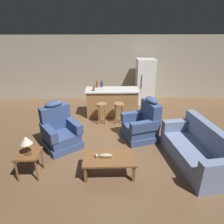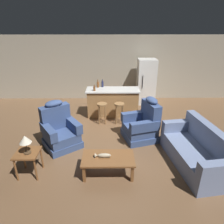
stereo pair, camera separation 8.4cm
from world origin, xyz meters
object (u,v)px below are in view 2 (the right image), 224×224
(fish_figurine, at_px, (103,155))
(end_table, at_px, (28,156))
(recliner_near_lamp, at_px, (60,131))
(recliner_near_island, at_px, (143,125))
(coffee_table, at_px, (108,160))
(bar_stool_left, at_px, (102,110))
(bottle_short_amber, at_px, (94,89))
(refrigerator, at_px, (146,82))
(bar_stool_right, at_px, (119,110))
(bottle_wine_dark, at_px, (98,84))
(couch, at_px, (197,151))
(bottle_tall_green, at_px, (102,84))
(kitchen_island, at_px, (113,102))
(table_lamp, at_px, (25,140))

(fish_figurine, height_order, end_table, end_table)
(recliner_near_lamp, distance_m, recliner_near_island, 2.24)
(coffee_table, bearing_deg, fish_figurine, 174.94)
(bar_stool_left, bearing_deg, recliner_near_island, -39.61)
(recliner_near_lamp, xyz_separation_m, recliner_near_island, (2.22, 0.32, 0.00))
(fish_figurine, xyz_separation_m, bottle_short_amber, (-0.36, 2.89, 0.56))
(fish_figurine, relative_size, refrigerator, 0.19)
(bar_stool_right, bearing_deg, bottle_wine_dark, 129.47)
(bar_stool_left, height_order, bottle_short_amber, bottle_short_amber)
(couch, height_order, bottle_tall_green, bottle_tall_green)
(recliner_near_lamp, bearing_deg, bottle_tall_green, 119.07)
(couch, height_order, bottle_short_amber, bottle_short_amber)
(recliner_near_island, distance_m, bottle_tall_green, 2.28)
(kitchen_island, bearing_deg, recliner_near_lamp, -126.47)
(table_lamp, relative_size, refrigerator, 0.23)
(bar_stool_left, distance_m, refrigerator, 2.52)
(fish_figurine, xyz_separation_m, bottle_tall_green, (-0.11, 3.31, 0.59))
(refrigerator, xyz_separation_m, bottle_short_amber, (-1.95, -1.36, 0.15))
(fish_figurine, bearing_deg, recliner_near_island, 54.07)
(refrigerator, bearing_deg, bar_stool_left, -132.60)
(end_table, distance_m, refrigerator, 5.30)
(coffee_table, distance_m, bottle_tall_green, 3.40)
(coffee_table, xyz_separation_m, fish_figurine, (-0.11, 0.01, 0.10))
(recliner_near_island, height_order, bottle_short_amber, recliner_near_island)
(kitchen_island, height_order, bar_stool_left, kitchen_island)
(table_lamp, height_order, refrigerator, refrigerator)
(fish_figurine, bearing_deg, couch, 7.93)
(end_table, height_order, bottle_short_amber, bottle_short_amber)
(end_table, distance_m, kitchen_island, 3.55)
(bar_stool_left, relative_size, bottle_short_amber, 3.34)
(couch, xyz_separation_m, recliner_near_island, (-1.06, 1.16, 0.08))
(fish_figurine, height_order, bottle_tall_green, bottle_tall_green)
(couch, distance_m, bottle_tall_green, 3.82)
(coffee_table, xyz_separation_m, end_table, (-1.68, 0.01, 0.10))
(bar_stool_left, relative_size, bottle_tall_green, 2.47)
(recliner_near_lamp, bearing_deg, table_lamp, -52.87)
(bottle_wine_dark, bearing_deg, bottle_tall_green, 10.96)
(recliner_near_lamp, xyz_separation_m, bottle_wine_dark, (0.89, 2.15, 0.63))
(fish_figurine, relative_size, bottle_short_amber, 1.67)
(bar_stool_left, bearing_deg, bar_stool_right, 0.00)
(kitchen_island, distance_m, bar_stool_right, 0.66)
(bottle_tall_green, bearing_deg, refrigerator, 28.79)
(bottle_wine_dark, bearing_deg, end_table, -111.54)
(recliner_near_island, height_order, refrigerator, refrigerator)
(recliner_near_island, xyz_separation_m, end_table, (-2.62, -1.46, 0.04))
(recliner_near_lamp, xyz_separation_m, bottle_short_amber, (0.80, 1.75, 0.60))
(fish_figurine, distance_m, bar_stool_right, 2.46)
(coffee_table, xyz_separation_m, bottle_short_amber, (-0.47, 2.90, 0.66))
(end_table, xyz_separation_m, table_lamp, (0.03, -0.03, 0.41))
(kitchen_island, relative_size, refrigerator, 1.02)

